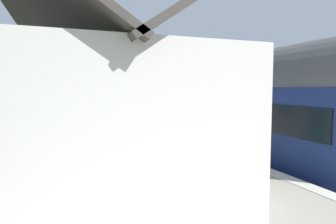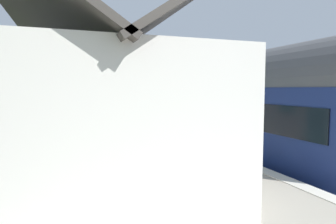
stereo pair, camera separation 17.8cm
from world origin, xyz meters
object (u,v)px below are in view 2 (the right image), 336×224
object	(u,v)px
station_building	(96,111)
planter_corner_building	(82,122)
station_sign_board	(154,107)
planter_by_door	(242,165)
lamp_post_platform	(144,82)
train	(212,104)
bench_by_lamp	(111,115)
bench_mid_platform	(120,120)
bench_platform_end	(105,111)
bench_near_building	(101,108)
planter_edge_far	(73,118)

from	to	relation	value
station_building	planter_corner_building	distance (m)	8.35
station_building	station_sign_board	bearing A→B (deg)	-30.15
planter_by_door	lamp_post_platform	bearing A→B (deg)	-2.53
train	planter_by_door	size ratio (longest dim) A/B	25.83
train	bench_by_lamp	distance (m)	6.59
bench_by_lamp	bench_mid_platform	xyz separation A→B (m)	(-3.27, 0.00, 0.00)
bench_platform_end	lamp_post_platform	size ratio (longest dim) A/B	0.41
bench_mid_platform	bench_platform_end	bearing A→B (deg)	-0.16
bench_near_building	bench_mid_platform	bearing A→B (deg)	179.38
bench_near_building	lamp_post_platform	world-z (taller)	lamp_post_platform
bench_platform_end	planter_by_door	distance (m)	15.03
planter_edge_far	planter_corner_building	distance (m)	1.00
lamp_post_platform	station_sign_board	xyz separation A→B (m)	(-3.10, 0.34, -1.24)
planter_edge_far	planter_by_door	size ratio (longest dim) A/B	1.21
train	station_building	size ratio (longest dim) A/B	2.06
bench_mid_platform	bench_platform_end	size ratio (longest dim) A/B	1.01
train	bench_mid_platform	size ratio (longest dim) A/B	12.06
bench_mid_platform	planter_corner_building	size ratio (longest dim) A/B	1.37
train	bench_platform_end	distance (m)	9.00
bench_platform_end	station_sign_board	xyz separation A→B (m)	(-7.72, -1.28, 0.71)
bench_by_lamp	planter_corner_building	world-z (taller)	bench_by_lamp
bench_by_lamp	lamp_post_platform	bearing A→B (deg)	-136.81
bench_by_lamp	planter_edge_far	world-z (taller)	bench_by_lamp
bench_platform_end	bench_mid_platform	bearing A→B (deg)	179.84
train	planter_by_door	bearing A→B (deg)	157.09
train	planter_by_door	xyz separation A→B (m)	(-7.04, 2.97, -0.96)
bench_mid_platform	planter_edge_far	size ratio (longest dim) A/B	1.77
train	planter_edge_far	xyz separation A→B (m)	(4.06, 6.30, -0.86)
station_sign_board	station_building	bearing A→B (deg)	149.85
station_building	bench_near_building	world-z (taller)	station_building
planter_corner_building	bench_by_lamp	bearing A→B (deg)	-42.65
planter_edge_far	planter_by_door	world-z (taller)	planter_edge_far
bench_platform_end	station_sign_board	world-z (taller)	station_sign_board
bench_near_building	planter_edge_far	xyz separation A→B (m)	(-7.05, 2.26, -0.06)
train	bench_near_building	xyz separation A→B (m)	(11.11, 4.05, -0.80)
train	lamp_post_platform	bearing A→B (deg)	37.08
station_building	bench_near_building	distance (m)	16.38
bench_by_lamp	planter_corner_building	distance (m)	2.62
planter_edge_far	station_sign_board	size ratio (longest dim) A/B	0.51
bench_by_lamp	planter_by_door	xyz separation A→B (m)	(-12.10, -1.17, -0.15)
station_building	planter_by_door	world-z (taller)	station_building
planter_corner_building	bench_near_building	bearing A→B (deg)	-13.19
station_building	planter_edge_far	world-z (taller)	station_building
station_building	lamp_post_platform	distance (m)	9.18
train	planter_edge_far	world-z (taller)	train
bench_mid_platform	lamp_post_platform	size ratio (longest dim) A/B	0.41
bench_by_lamp	station_sign_board	world-z (taller)	station_sign_board
bench_platform_end	planter_by_door	world-z (taller)	bench_platform_end
train	bench_platform_end	xyz separation A→B (m)	(7.95, 4.13, -0.80)
bench_mid_platform	planter_by_door	distance (m)	8.91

